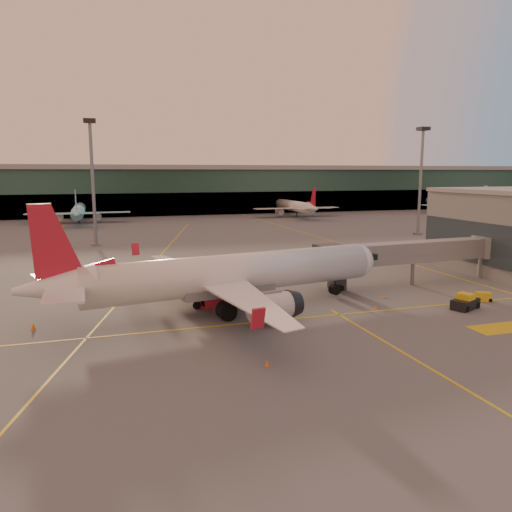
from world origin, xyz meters
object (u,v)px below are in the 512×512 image
object	(u,v)px
main_airplane	(224,276)
catering_truck	(212,284)
pushback_tug	(465,303)
gpu_cart	(483,297)

from	to	relation	value
main_airplane	catering_truck	bearing A→B (deg)	97.00
pushback_tug	gpu_cart	bearing A→B (deg)	3.51
catering_truck	gpu_cart	world-z (taller)	catering_truck
main_airplane	pushback_tug	xyz separation A→B (m)	(25.97, -6.83, -3.28)
gpu_cart	pushback_tug	xyz separation A→B (m)	(-4.43, -2.24, 0.21)
main_airplane	gpu_cart	world-z (taller)	main_airplane
gpu_cart	catering_truck	bearing A→B (deg)	-168.51
main_airplane	pushback_tug	bearing A→B (deg)	-24.35
main_airplane	gpu_cart	distance (m)	30.94
main_airplane	gpu_cart	size ratio (longest dim) A/B	19.69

